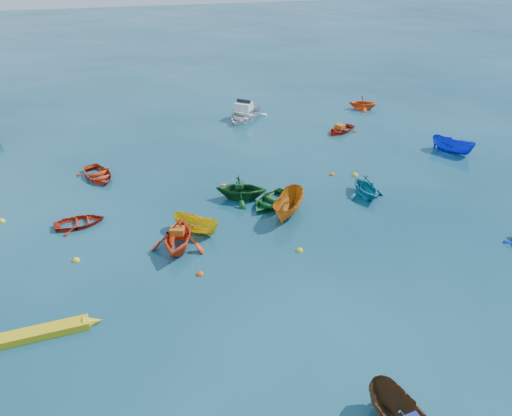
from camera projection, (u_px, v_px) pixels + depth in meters
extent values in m
plane|color=#093343|center=(279.00, 269.00, 22.84)|extent=(160.00, 160.00, 0.00)
imported|color=red|center=(179.00, 248.00, 24.30)|extent=(3.38, 3.68, 1.63)
imported|color=yellow|center=(197.00, 232.00, 25.56)|extent=(2.65, 2.42, 1.01)
imported|color=#135218|center=(271.00, 204.00, 27.99)|extent=(3.62, 3.58, 0.62)
imported|color=teal|center=(365.00, 195.00, 28.87)|extent=(2.42, 2.72, 1.32)
imported|color=#AA200E|center=(80.00, 225.00, 26.12)|extent=(2.82, 2.21, 0.53)
imported|color=#C06612|center=(289.00, 214.00, 27.06)|extent=(2.86, 3.49, 1.29)
imported|color=#0F4218|center=(242.00, 199.00, 28.54)|extent=(3.47, 3.21, 1.52)
imported|color=red|center=(340.00, 132.00, 37.40)|extent=(3.15, 2.90, 0.53)
imported|color=#112AD9|center=(451.00, 152.00, 34.16)|extent=(2.67, 3.00, 1.13)
imported|color=red|center=(99.00, 178.00, 30.84)|extent=(3.18, 3.63, 0.63)
imported|color=#E85515|center=(363.00, 109.00, 41.80)|extent=(2.89, 2.69, 1.24)
imported|color=white|center=(244.00, 118.00, 39.83)|extent=(4.79, 5.07, 1.46)
cube|color=#BE5413|center=(177.00, 231.00, 23.85)|extent=(0.77, 0.66, 0.32)
cube|color=#124821|center=(240.00, 185.00, 28.09)|extent=(0.57, 0.67, 0.28)
cube|color=#C45814|center=(340.00, 127.00, 37.12)|extent=(0.78, 0.83, 0.32)
sphere|color=yellow|center=(300.00, 251.00, 24.10)|extent=(0.32, 0.32, 0.32)
sphere|color=yellow|center=(76.00, 261.00, 23.41)|extent=(0.34, 0.34, 0.34)
sphere|color=#E24C0C|center=(200.00, 275.00, 22.51)|extent=(0.32, 0.32, 0.32)
sphere|color=gold|center=(224.00, 186.00, 29.83)|extent=(0.35, 0.35, 0.35)
sphere|color=#DD5E0C|center=(332.00, 175.00, 31.16)|extent=(0.31, 0.31, 0.31)
sphere|color=yellow|center=(2.00, 221.00, 26.42)|extent=(0.34, 0.34, 0.34)
sphere|color=orange|center=(341.00, 126.00, 38.34)|extent=(0.35, 0.35, 0.35)
sphere|color=yellow|center=(355.00, 176.00, 31.07)|extent=(0.38, 0.38, 0.38)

